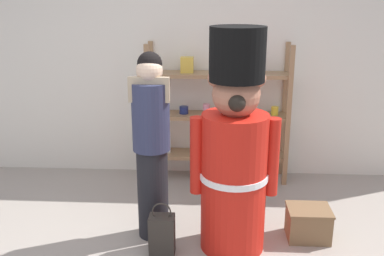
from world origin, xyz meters
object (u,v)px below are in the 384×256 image
(display_crate, at_px, (308,223))
(shopping_bag, at_px, (162,235))
(person_shopper, at_px, (152,143))
(teddy_bear_guard, at_px, (234,154))
(merchandise_shelf, at_px, (217,114))

(display_crate, bearing_deg, shopping_bag, -165.52)
(person_shopper, height_order, display_crate, person_shopper)
(person_shopper, height_order, shopping_bag, person_shopper)
(person_shopper, relative_size, display_crate, 4.36)
(person_shopper, bearing_deg, shopping_bag, -69.99)
(teddy_bear_guard, height_order, display_crate, teddy_bear_guard)
(person_shopper, relative_size, shopping_bag, 3.50)
(teddy_bear_guard, bearing_deg, shopping_bag, -164.96)
(teddy_bear_guard, xyz_separation_m, shopping_bag, (-0.56, -0.15, -0.64))
(teddy_bear_guard, relative_size, shopping_bag, 3.95)
(teddy_bear_guard, bearing_deg, display_crate, 14.00)
(teddy_bear_guard, bearing_deg, merchandise_shelf, 95.51)
(shopping_bag, bearing_deg, teddy_bear_guard, 15.04)
(teddy_bear_guard, distance_m, display_crate, 0.96)
(merchandise_shelf, height_order, shopping_bag, merchandise_shelf)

